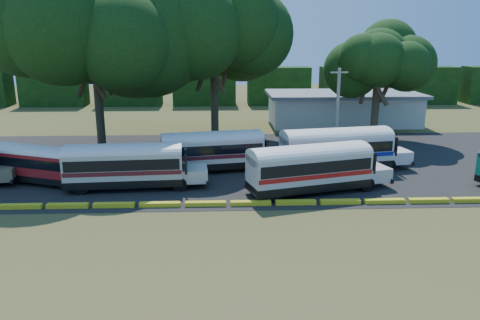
{
  "coord_description": "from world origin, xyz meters",
  "views": [
    {
      "loc": [
        2.57,
        -28.16,
        10.92
      ],
      "look_at": [
        3.99,
        6.0,
        1.79
      ],
      "focal_mm": 35.0,
      "sensor_mm": 36.0,
      "label": 1
    }
  ],
  "objects_px": {
    "bus_red": "(37,162)",
    "tree_west": "(93,25)",
    "bus_cream_west": "(127,163)",
    "bus_white_red": "(312,166)"
  },
  "relations": [
    {
      "from": "bus_cream_west",
      "to": "bus_white_red",
      "type": "height_order",
      "value": "bus_white_red"
    },
    {
      "from": "bus_cream_west",
      "to": "bus_red",
      "type": "bearing_deg",
      "value": 163.05
    },
    {
      "from": "bus_red",
      "to": "bus_white_red",
      "type": "height_order",
      "value": "bus_white_red"
    },
    {
      "from": "bus_red",
      "to": "bus_white_red",
      "type": "relative_size",
      "value": 0.83
    },
    {
      "from": "bus_red",
      "to": "bus_white_red",
      "type": "distance_m",
      "value": 20.64
    },
    {
      "from": "bus_red",
      "to": "bus_cream_west",
      "type": "xyz_separation_m",
      "value": [
        7.14,
        -1.65,
        0.23
      ]
    },
    {
      "from": "bus_red",
      "to": "tree_west",
      "type": "distance_m",
      "value": 14.4
    },
    {
      "from": "bus_red",
      "to": "tree_west",
      "type": "relative_size",
      "value": 0.53
    },
    {
      "from": "bus_red",
      "to": "bus_cream_west",
      "type": "distance_m",
      "value": 7.34
    },
    {
      "from": "bus_cream_west",
      "to": "tree_west",
      "type": "relative_size",
      "value": 0.61
    }
  ]
}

